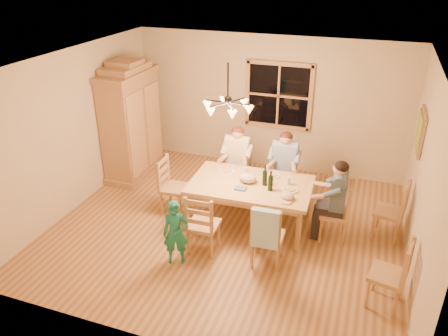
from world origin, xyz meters
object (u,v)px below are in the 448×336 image
at_px(chair_spare_front, 386,285).
at_px(chair_spare_back, 388,220).
at_px(dining_table, 251,189).
at_px(chair_end_right, 333,221).
at_px(wine_bottle_b, 271,181).
at_px(adult_woman, 237,153).
at_px(armoire, 131,124).
at_px(adult_slate_man, 337,191).
at_px(chair_near_left, 204,233).
at_px(chair_far_left, 237,179).
at_px(chair_near_right, 267,245).
at_px(adult_plaid_man, 285,159).
at_px(child, 176,233).
at_px(wine_bottle_a, 265,176).
at_px(chair_far_right, 283,186).
at_px(chair_end_left, 175,196).
at_px(chandelier, 228,106).

bearing_deg(chair_spare_front, chair_spare_back, 12.26).
distance_m(dining_table, chair_spare_back, 2.19).
relative_size(chair_end_right, wine_bottle_b, 3.00).
bearing_deg(dining_table, adult_woman, 120.08).
relative_size(dining_table, chair_spare_front, 1.99).
height_order(armoire, dining_table, armoire).
bearing_deg(chair_end_right, adult_slate_man, 177.82).
bearing_deg(chair_spare_back, chair_near_left, 127.52).
bearing_deg(chair_far_left, adult_woman, 94.94).
bearing_deg(adult_slate_man, chair_end_right, -2.18).
relative_size(chair_near_right, chair_spare_front, 1.00).
distance_m(adult_plaid_man, child, 2.49).
relative_size(chair_near_left, wine_bottle_a, 3.00).
distance_m(child, chair_spare_front, 2.86).
bearing_deg(wine_bottle_b, chair_near_left, -134.19).
distance_m(chair_far_right, chair_end_right, 1.32).
bearing_deg(chair_far_left, chair_end_left, 46.74).
bearing_deg(chair_end_right, chair_near_right, 136.74).
relative_size(chandelier, chair_near_right, 0.78).
bearing_deg(chair_near_left, chair_near_right, -0.00).
height_order(armoire, wine_bottle_b, armoire).
distance_m(wine_bottle_a, chair_spare_back, 2.04).
distance_m(chair_end_right, adult_plaid_man, 1.43).
bearing_deg(chair_end_left, chair_spare_back, 94.61).
bearing_deg(adult_plaid_man, wine_bottle_a, 80.13).
bearing_deg(chair_far_left, dining_table, 117.90).
relative_size(armoire, chair_near_right, 2.32).
height_order(chair_end_left, wine_bottle_a, wine_bottle_a).
xyz_separation_m(armoire, dining_table, (2.74, -1.03, -0.39)).
bearing_deg(chandelier, chair_far_right, 60.15).
xyz_separation_m(dining_table, chair_spare_back, (2.13, 0.36, -0.36)).
xyz_separation_m(chair_near_left, chair_end_right, (1.78, 0.98, 0.00)).
relative_size(chair_near_left, adult_plaid_man, 1.13).
height_order(chair_far_right, wine_bottle_a, wine_bottle_a).
xyz_separation_m(chair_near_left, chair_near_right, (0.96, 0.04, 0.00)).
relative_size(dining_table, chair_near_left, 1.99).
relative_size(chair_far_right, adult_woman, 1.13).
xyz_separation_m(adult_slate_man, chair_spare_front, (0.80, -1.26, -0.54)).
bearing_deg(wine_bottle_b, armoire, 159.55).
height_order(chair_far_right, wine_bottle_b, wine_bottle_b).
bearing_deg(wine_bottle_b, chair_far_right, 90.21).
xyz_separation_m(chair_far_left, chair_spare_front, (2.65, -2.10, 0.00)).
distance_m(chair_end_left, adult_plaid_man, 2.01).
height_order(chair_near_right, adult_slate_man, adult_slate_man).
relative_size(armoire, wine_bottle_a, 6.97).
bearing_deg(wine_bottle_b, adult_slate_man, 9.47).
xyz_separation_m(chandelier, chair_spare_back, (2.45, 0.58, -1.77)).
relative_size(chandelier, wine_bottle_a, 2.33).
distance_m(chair_end_left, chair_spare_front, 3.66).
distance_m(chandelier, adult_plaid_man, 1.81).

